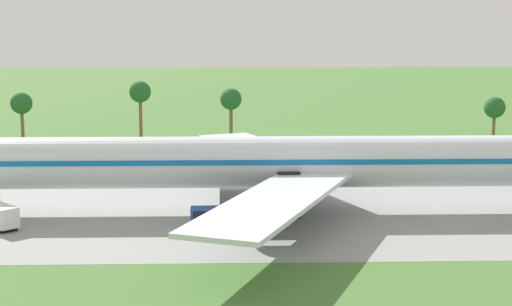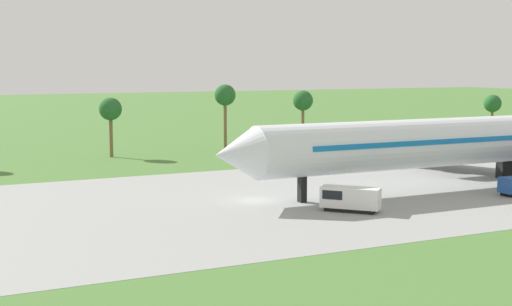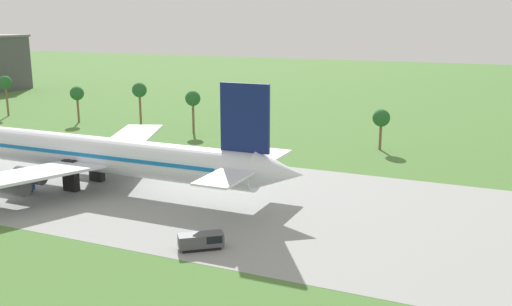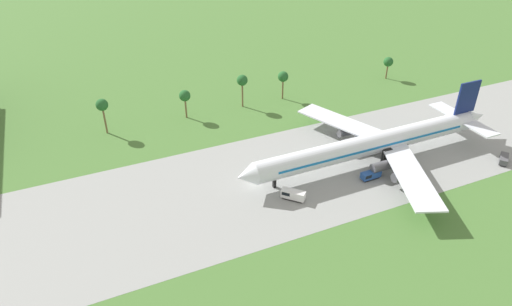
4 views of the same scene
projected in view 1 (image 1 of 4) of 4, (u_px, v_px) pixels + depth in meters
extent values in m
cylinder|color=silver|center=(256.00, 162.00, 85.78)|extent=(67.85, 5.64, 5.64)
cube|color=#146BB7|center=(256.00, 158.00, 85.72)|extent=(57.67, 5.75, 0.56)
cube|color=silver|center=(276.00, 200.00, 71.57)|extent=(17.74, 29.83, 0.44)
cube|color=silver|center=(264.00, 150.00, 100.39)|extent=(17.74, 29.83, 0.44)
cylinder|color=#4C4C51|center=(245.00, 199.00, 79.50)|extent=(5.07, 2.54, 2.54)
cylinder|color=#4C4C51|center=(270.00, 212.00, 74.00)|extent=(5.07, 2.54, 2.54)
cylinder|color=#4C4C51|center=(243.00, 174.00, 92.84)|extent=(5.07, 2.54, 2.54)
cylinder|color=#4C4C51|center=(261.00, 166.00, 98.47)|extent=(5.07, 2.54, 2.54)
cube|color=black|center=(289.00, 195.00, 83.32)|extent=(2.40, 1.20, 5.01)
cube|color=black|center=(285.00, 184.00, 89.44)|extent=(2.40, 1.20, 5.01)
cube|color=black|center=(217.00, 226.00, 79.74)|extent=(4.61, 1.91, 0.40)
cube|color=#234C99|center=(217.00, 216.00, 79.57)|extent=(5.42, 2.13, 1.71)
cube|color=black|center=(203.00, 213.00, 79.45)|extent=(1.93, 2.08, 0.90)
cylinder|color=brown|center=(141.00, 122.00, 130.72)|extent=(0.56, 0.56, 8.89)
sphere|color=#235B28|center=(140.00, 92.00, 129.91)|extent=(3.60, 3.60, 3.60)
cylinder|color=brown|center=(494.00, 129.00, 132.70)|extent=(0.56, 0.56, 6.09)
sphere|color=#235B28|center=(495.00, 107.00, 132.12)|extent=(3.60, 3.60, 3.60)
cylinder|color=brown|center=(231.00, 125.00, 131.27)|extent=(0.56, 0.56, 7.64)
sphere|color=#235B28|center=(231.00, 99.00, 130.56)|extent=(3.60, 3.60, 3.60)
cylinder|color=brown|center=(23.00, 128.00, 130.29)|extent=(0.56, 0.56, 7.05)
sphere|color=#235B28|center=(21.00, 103.00, 129.63)|extent=(3.60, 3.60, 3.60)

